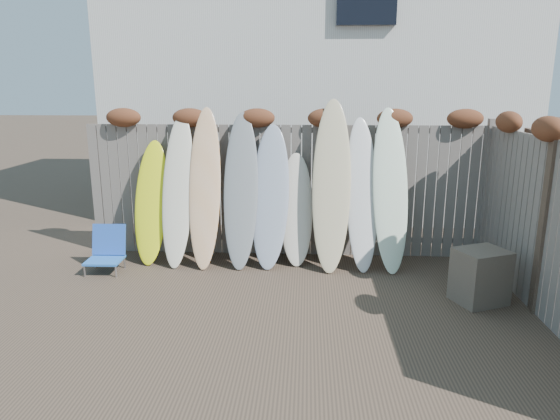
# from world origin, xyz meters

# --- Properties ---
(ground) EXTENTS (80.00, 80.00, 0.00)m
(ground) POSITION_xyz_m (0.00, 0.00, 0.00)
(ground) COLOR #493A2D
(back_fence) EXTENTS (6.05, 0.28, 2.24)m
(back_fence) POSITION_xyz_m (0.06, 2.39, 1.18)
(back_fence) COLOR slate
(back_fence) RESTS_ON ground
(right_fence) EXTENTS (0.28, 4.40, 2.24)m
(right_fence) POSITION_xyz_m (2.99, 0.25, 1.14)
(right_fence) COLOR slate
(right_fence) RESTS_ON ground
(house) EXTENTS (8.50, 5.50, 6.33)m
(house) POSITION_xyz_m (0.50, 6.50, 3.20)
(house) COLOR silver
(house) RESTS_ON ground
(beach_chair) EXTENTS (0.49, 0.52, 0.63)m
(beach_chair) POSITION_xyz_m (-2.48, 1.55, 0.29)
(beach_chair) COLOR blue
(beach_chair) RESTS_ON ground
(wooden_crate) EXTENTS (0.70, 0.65, 0.66)m
(wooden_crate) POSITION_xyz_m (2.44, 0.72, 0.33)
(wooden_crate) COLOR #4E473A
(wooden_crate) RESTS_ON ground
(lattice_panel) EXTENTS (0.29, 1.34, 2.02)m
(lattice_panel) POSITION_xyz_m (3.10, 1.07, 1.01)
(lattice_panel) COLOR #362621
(lattice_panel) RESTS_ON ground
(surfboard_0) EXTENTS (0.54, 0.67, 1.78)m
(surfboard_0) POSITION_xyz_m (-1.94, 2.00, 0.89)
(surfboard_0) COLOR #F6FF16
(surfboard_0) RESTS_ON ground
(surfboard_1) EXTENTS (0.50, 0.79, 2.16)m
(surfboard_1) POSITION_xyz_m (-1.53, 1.95, 1.08)
(surfboard_1) COLOR silver
(surfboard_1) RESTS_ON ground
(surfboard_2) EXTENTS (0.47, 0.80, 2.27)m
(surfboard_2) POSITION_xyz_m (-1.13, 1.94, 1.13)
(surfboard_2) COLOR #EDC383
(surfboard_2) RESTS_ON ground
(surfboard_3) EXTENTS (0.50, 0.78, 2.20)m
(surfboard_3) POSITION_xyz_m (-0.61, 1.95, 1.10)
(surfboard_3) COLOR gray
(surfboard_3) RESTS_ON ground
(surfboard_4) EXTENTS (0.60, 0.76, 2.03)m
(surfboard_4) POSITION_xyz_m (-0.18, 1.95, 1.01)
(surfboard_4) COLOR #9AA6BB
(surfboard_4) RESTS_ON ground
(surfboard_5) EXTENTS (0.52, 0.61, 1.61)m
(surfboard_5) POSITION_xyz_m (0.19, 2.04, 0.80)
(surfboard_5) COLOR silver
(surfboard_5) RESTS_ON ground
(surfboard_6) EXTENTS (0.59, 0.86, 2.39)m
(surfboard_6) POSITION_xyz_m (0.69, 1.92, 1.19)
(surfboard_6) COLOR beige
(surfboard_6) RESTS_ON ground
(surfboard_7) EXTENTS (0.52, 0.79, 2.13)m
(surfboard_7) POSITION_xyz_m (1.12, 1.93, 1.07)
(surfboard_7) COLOR silver
(surfboard_7) RESTS_ON ground
(surfboard_8) EXTENTS (0.56, 0.84, 2.27)m
(surfboard_8) POSITION_xyz_m (1.52, 1.92, 1.14)
(surfboard_8) COLOR silver
(surfboard_8) RESTS_ON ground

